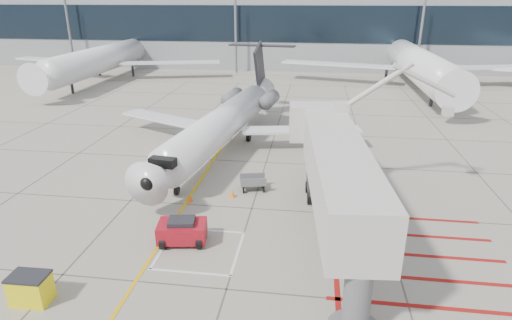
# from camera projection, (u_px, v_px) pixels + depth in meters

# --- Properties ---
(ground_plane) EXTENTS (260.00, 260.00, 0.00)m
(ground_plane) POSITION_uv_depth(u_px,v_px,m) (241.00, 242.00, 23.14)
(ground_plane) COLOR gray
(ground_plane) RESTS_ON ground
(regional_jet) EXTENTS (27.44, 32.70, 7.80)m
(regional_jet) POSITION_uv_depth(u_px,v_px,m) (212.00, 113.00, 33.60)
(regional_jet) COLOR white
(regional_jet) RESTS_ON ground_plane
(jet_bridge) EXTENTS (10.31, 19.10, 7.36)m
(jet_bridge) POSITION_uv_depth(u_px,v_px,m) (339.00, 183.00, 21.47)
(jet_bridge) COLOR silver
(jet_bridge) RESTS_ON ground_plane
(pushback_tug) EXTENTS (2.76, 1.95, 1.49)m
(pushback_tug) POSITION_uv_depth(u_px,v_px,m) (182.00, 230.00, 22.89)
(pushback_tug) COLOR #A30F1D
(pushback_tug) RESTS_ON ground_plane
(spill_bin) EXTENTS (1.61, 1.09, 1.37)m
(spill_bin) POSITION_uv_depth(u_px,v_px,m) (31.00, 288.00, 18.43)
(spill_bin) COLOR yellow
(spill_bin) RESTS_ON ground_plane
(baggage_cart) EXTENTS (1.94, 1.47, 1.10)m
(baggage_cart) POSITION_uv_depth(u_px,v_px,m) (253.00, 183.00, 29.19)
(baggage_cart) COLOR #5D5E63
(baggage_cart) RESTS_ON ground_plane
(ground_power_unit) EXTENTS (2.87, 2.37, 1.97)m
(ground_power_unit) POSITION_uv_depth(u_px,v_px,m) (331.00, 185.00, 27.72)
(ground_power_unit) COLOR silver
(ground_power_unit) RESTS_ON ground_plane
(cone_nose) EXTENTS (0.38, 0.38, 0.52)m
(cone_nose) POSITION_uv_depth(u_px,v_px,m) (190.00, 198.00, 27.63)
(cone_nose) COLOR #FC630D
(cone_nose) RESTS_ON ground_plane
(cone_side) EXTENTS (0.38, 0.38, 0.53)m
(cone_side) POSITION_uv_depth(u_px,v_px,m) (232.00, 193.00, 28.26)
(cone_side) COLOR orange
(cone_side) RESTS_ON ground_plane
(terminal_building) EXTENTS (180.00, 28.00, 14.00)m
(terminal_building) POSITION_uv_depth(u_px,v_px,m) (350.00, 26.00, 84.09)
(terminal_building) COLOR gray
(terminal_building) RESTS_ON ground_plane
(terminal_glass_band) EXTENTS (180.00, 0.10, 6.00)m
(terminal_glass_band) POSITION_uv_depth(u_px,v_px,m) (356.00, 25.00, 70.74)
(terminal_glass_band) COLOR black
(terminal_glass_band) RESTS_ON ground_plane
(bg_aircraft_b) EXTENTS (35.17, 39.08, 11.72)m
(bg_aircraft_b) POSITION_uv_depth(u_px,v_px,m) (107.00, 41.00, 67.25)
(bg_aircraft_b) COLOR silver
(bg_aircraft_b) RESTS_ON ground_plane
(bg_aircraft_c) EXTENTS (38.38, 42.65, 12.79)m
(bg_aircraft_c) POSITION_uv_depth(u_px,v_px,m) (415.00, 41.00, 61.16)
(bg_aircraft_c) COLOR silver
(bg_aircraft_c) RESTS_ON ground_plane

